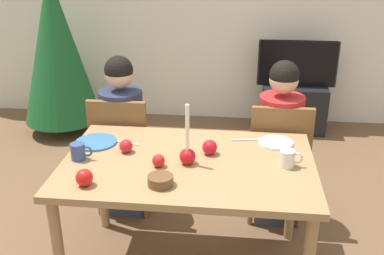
{
  "coord_description": "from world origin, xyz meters",
  "views": [
    {
      "loc": [
        0.26,
        -2.24,
        1.93
      ],
      "look_at": [
        0.0,
        0.2,
        0.87
      ],
      "focal_mm": 42.74,
      "sensor_mm": 36.0,
      "label": 1
    }
  ],
  "objects_px": {
    "tv": "(297,64)",
    "candle_centerpiece": "(187,152)",
    "apple_by_left_plate": "(210,147)",
    "person_right_child": "(278,146)",
    "apple_near_candle": "(126,146)",
    "person_left_child": "(123,139)",
    "plate_right": "(276,143)",
    "plate_left": "(96,142)",
    "apple_by_right_mug": "(84,178)",
    "apple_far_edge": "(159,161)",
    "bowl_walnuts": "(160,180)",
    "chair_right": "(278,156)",
    "tv_stand": "(293,107)",
    "christmas_tree": "(56,48)",
    "dining_table": "(188,175)",
    "mug_left": "(79,152)",
    "chair_left": "(123,148)",
    "mug_right": "(288,158)"
  },
  "relations": [
    {
      "from": "tv",
      "to": "bowl_walnuts",
      "type": "height_order",
      "value": "tv"
    },
    {
      "from": "chair_right",
      "to": "plate_right",
      "type": "relative_size",
      "value": 4.34
    },
    {
      "from": "dining_table",
      "to": "apple_far_edge",
      "type": "distance_m",
      "value": 0.21
    },
    {
      "from": "tv",
      "to": "plate_right",
      "type": "xyz_separation_m",
      "value": [
        -0.34,
        -2.01,
        0.05
      ]
    },
    {
      "from": "plate_right",
      "to": "mug_right",
      "type": "relative_size",
      "value": 1.63
    },
    {
      "from": "chair_left",
      "to": "christmas_tree",
      "type": "bearing_deg",
      "value": 125.48
    },
    {
      "from": "tv_stand",
      "to": "mug_left",
      "type": "xyz_separation_m",
      "value": [
        -1.45,
        -2.34,
        0.56
      ]
    },
    {
      "from": "person_left_child",
      "to": "christmas_tree",
      "type": "xyz_separation_m",
      "value": [
        -0.99,
        1.36,
        0.31
      ]
    },
    {
      "from": "dining_table",
      "to": "apple_by_left_plate",
      "type": "relative_size",
      "value": 16.26
    },
    {
      "from": "tv",
      "to": "apple_far_edge",
      "type": "relative_size",
      "value": 11.21
    },
    {
      "from": "tv_stand",
      "to": "tv",
      "type": "height_order",
      "value": "tv"
    },
    {
      "from": "person_left_child",
      "to": "tv_stand",
      "type": "relative_size",
      "value": 1.83
    },
    {
      "from": "tv",
      "to": "candle_centerpiece",
      "type": "bearing_deg",
      "value": -109.78
    },
    {
      "from": "person_left_child",
      "to": "plate_right",
      "type": "height_order",
      "value": "person_left_child"
    },
    {
      "from": "plate_left",
      "to": "apple_by_right_mug",
      "type": "bearing_deg",
      "value": -79.07
    },
    {
      "from": "apple_by_right_mug",
      "to": "apple_far_edge",
      "type": "xyz_separation_m",
      "value": [
        0.33,
        0.24,
        -0.01
      ]
    },
    {
      "from": "tv_stand",
      "to": "plate_right",
      "type": "xyz_separation_m",
      "value": [
        -0.34,
        -2.01,
        0.52
      ]
    },
    {
      "from": "christmas_tree",
      "to": "mug_left",
      "type": "bearing_deg",
      "value": -65.66
    },
    {
      "from": "dining_table",
      "to": "tv",
      "type": "xyz_separation_m",
      "value": [
        0.84,
        2.3,
        0.04
      ]
    },
    {
      "from": "apple_far_edge",
      "to": "plate_left",
      "type": "bearing_deg",
      "value": 149.04
    },
    {
      "from": "mug_left",
      "to": "tv_stand",
      "type": "bearing_deg",
      "value": 58.26
    },
    {
      "from": "person_right_child",
      "to": "apple_by_left_plate",
      "type": "relative_size",
      "value": 13.61
    },
    {
      "from": "person_left_child",
      "to": "apple_by_right_mug",
      "type": "bearing_deg",
      "value": -86.72
    },
    {
      "from": "bowl_walnuts",
      "to": "apple_far_edge",
      "type": "bearing_deg",
      "value": 102.79
    },
    {
      "from": "tv_stand",
      "to": "apple_far_edge",
      "type": "height_order",
      "value": "apple_far_edge"
    },
    {
      "from": "candle_centerpiece",
      "to": "apple_far_edge",
      "type": "relative_size",
      "value": 4.93
    },
    {
      "from": "apple_by_right_mug",
      "to": "christmas_tree",
      "type": "bearing_deg",
      "value": 114.34
    },
    {
      "from": "chair_right",
      "to": "apple_near_candle",
      "type": "height_order",
      "value": "chair_right"
    },
    {
      "from": "candle_centerpiece",
      "to": "plate_left",
      "type": "height_order",
      "value": "candle_centerpiece"
    },
    {
      "from": "person_left_child",
      "to": "candle_centerpiece",
      "type": "bearing_deg",
      "value": -51.08
    },
    {
      "from": "plate_left",
      "to": "apple_far_edge",
      "type": "xyz_separation_m",
      "value": [
        0.43,
        -0.26,
        0.03
      ]
    },
    {
      "from": "plate_left",
      "to": "apple_by_right_mug",
      "type": "height_order",
      "value": "apple_by_right_mug"
    },
    {
      "from": "person_right_child",
      "to": "apple_near_candle",
      "type": "height_order",
      "value": "person_right_child"
    },
    {
      "from": "tv",
      "to": "candle_centerpiece",
      "type": "height_order",
      "value": "candle_centerpiece"
    },
    {
      "from": "plate_left",
      "to": "apple_by_right_mug",
      "type": "relative_size",
      "value": 2.83
    },
    {
      "from": "bowl_walnuts",
      "to": "apple_by_left_plate",
      "type": "xyz_separation_m",
      "value": [
        0.22,
        0.38,
        0.02
      ]
    },
    {
      "from": "bowl_walnuts",
      "to": "apple_far_edge",
      "type": "height_order",
      "value": "apple_far_edge"
    },
    {
      "from": "plate_right",
      "to": "apple_far_edge",
      "type": "bearing_deg",
      "value": -150.63
    },
    {
      "from": "candle_centerpiece",
      "to": "tv",
      "type": "bearing_deg",
      "value": 70.22
    },
    {
      "from": "candle_centerpiece",
      "to": "apple_by_left_plate",
      "type": "xyz_separation_m",
      "value": [
        0.11,
        0.13,
        -0.03
      ]
    },
    {
      "from": "plate_right",
      "to": "apple_near_candle",
      "type": "distance_m",
      "value": 0.9
    },
    {
      "from": "person_right_child",
      "to": "mug_left",
      "type": "bearing_deg",
      "value": -149.69
    },
    {
      "from": "apple_by_right_mug",
      "to": "person_left_child",
      "type": "bearing_deg",
      "value": 93.28
    },
    {
      "from": "tv_stand",
      "to": "plate_left",
      "type": "relative_size",
      "value": 2.56
    },
    {
      "from": "chair_left",
      "to": "tv",
      "type": "height_order",
      "value": "tv"
    },
    {
      "from": "dining_table",
      "to": "bowl_walnuts",
      "type": "relative_size",
      "value": 10.74
    },
    {
      "from": "candle_centerpiece",
      "to": "plate_right",
      "type": "distance_m",
      "value": 0.6
    },
    {
      "from": "tv",
      "to": "apple_near_candle",
      "type": "xyz_separation_m",
      "value": [
        -1.21,
        -2.22,
        0.08
      ]
    },
    {
      "from": "chair_left",
      "to": "apple_by_left_plate",
      "type": "height_order",
      "value": "chair_left"
    },
    {
      "from": "tv",
      "to": "mug_left",
      "type": "distance_m",
      "value": 2.75
    }
  ]
}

